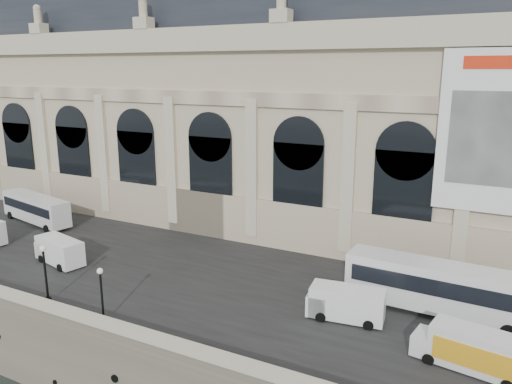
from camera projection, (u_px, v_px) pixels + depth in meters
quay at (293, 234)px, 64.87m from camera, size 160.00×70.00×6.00m
street at (203, 268)px, 46.03m from camera, size 160.00×24.00×0.06m
parapet at (96, 327)px, 34.34m from camera, size 160.00×1.40×1.21m
museum at (236, 105)px, 59.94m from camera, size 69.00×18.70×29.10m
bus_left at (36, 208)px, 58.97m from camera, size 11.61×4.57×3.35m
bus_right at (437, 286)px, 36.96m from camera, size 13.56×3.62×3.96m
van_b at (58, 250)px, 47.00m from camera, size 5.88×3.26×2.48m
van_c at (342, 303)px, 36.44m from camera, size 5.76×2.83×2.47m
box_truck at (470, 349)px, 30.32m from camera, size 6.72×3.09×2.61m
lamp_left at (46, 275)px, 38.72m from camera, size 0.49×0.49×4.77m
lamp_right at (102, 296)px, 35.53m from camera, size 0.44×0.44×4.30m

